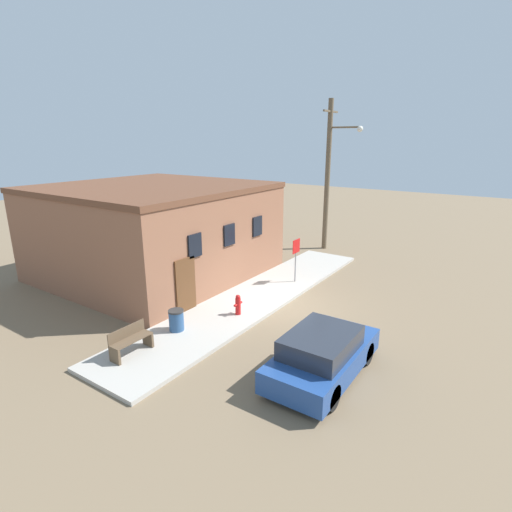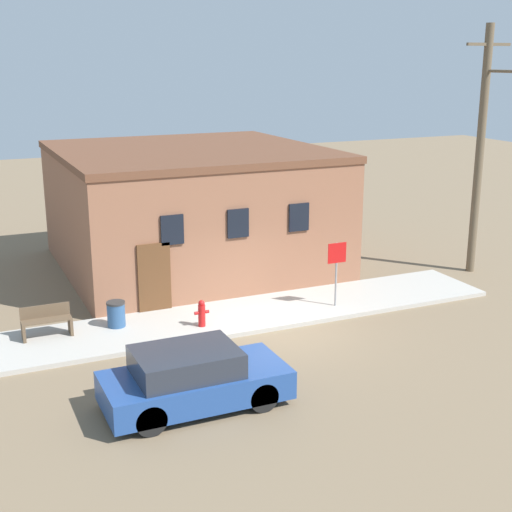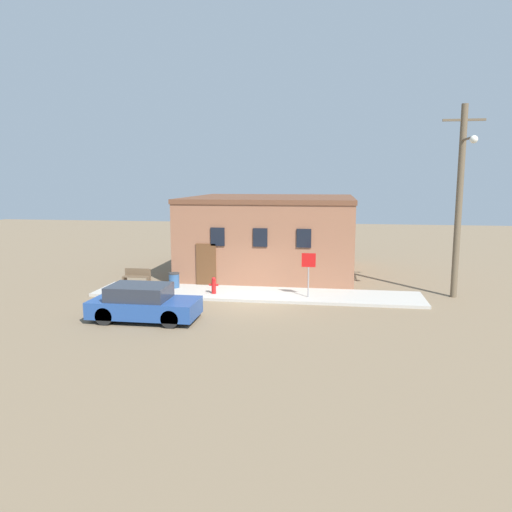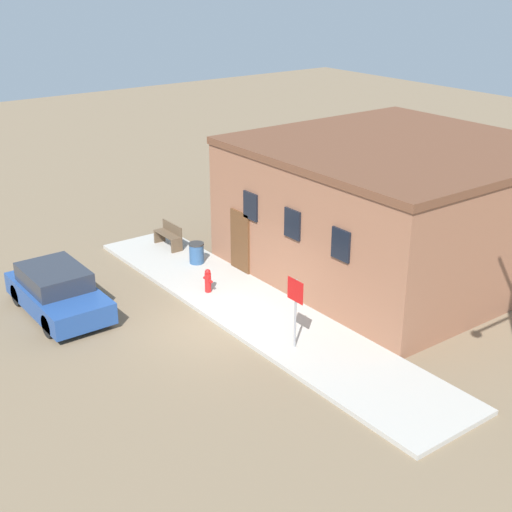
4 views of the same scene
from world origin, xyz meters
name	(u,v)px [view 2 (image 2 of 4)]	position (x,y,z in m)	size (l,w,h in m)	color
ground_plane	(276,331)	(0.00, 0.00, 0.00)	(80.00, 80.00, 0.00)	#7A664C
sidewalk	(256,313)	(0.00, 1.39, 0.07)	(15.14, 2.77, 0.13)	#B2ADA3
brick_building	(190,208)	(0.00, 7.29, 2.18)	(9.14, 9.16, 4.36)	#8E5B42
fire_hydrant	(202,313)	(-1.89, 0.91, 0.52)	(0.43, 0.20, 0.77)	red
stop_sign	(337,262)	(2.43, 0.87, 1.51)	(0.62, 0.06, 1.99)	gray
bench	(46,322)	(-6.01, 1.90, 0.56)	(1.32, 0.44, 0.86)	brown
trash_bin	(116,314)	(-4.10, 1.88, 0.50)	(0.53, 0.53, 0.73)	#2D517F
utility_pole	(482,145)	(8.99, 2.37, 4.55)	(1.80, 2.07, 8.58)	brown
parked_car	(193,379)	(-3.63, -3.32, 0.66)	(4.07, 1.86, 1.38)	black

